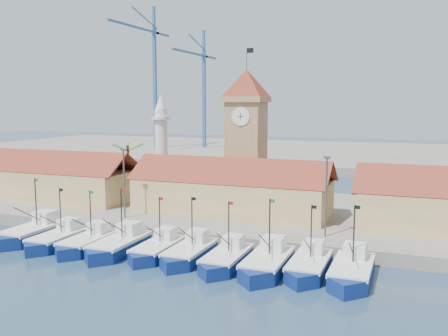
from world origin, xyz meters
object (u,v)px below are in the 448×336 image
at_px(boat_0, 32,234).
at_px(minaret, 161,145).
at_px(clock_tower, 246,134).
at_px(boat_5, 189,254).

height_order(boat_0, minaret, minaret).
xyz_separation_m(boat_0, minaret, (4.51, 24.73, 8.92)).
bearing_deg(minaret, clock_tower, -7.61).
bearing_deg(boat_0, minaret, 79.66).
height_order(clock_tower, minaret, clock_tower).
distance_m(clock_tower, minaret, 15.30).
distance_m(boat_5, minaret, 31.41).
xyz_separation_m(boat_0, boat_5, (20.95, -0.47, -0.09)).
bearing_deg(boat_0, clock_tower, 49.36).
bearing_deg(boat_0, boat_5, -1.28).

